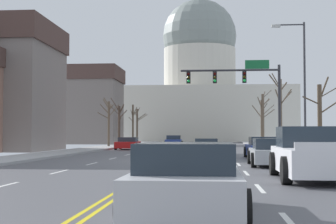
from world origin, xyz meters
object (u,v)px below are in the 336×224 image
object	(u,v)px
pickup_truck_near_03	(310,156)
signal_gantry	(244,85)
sedan_near_01	(263,148)
sedan_near_02	(272,153)
pedestrian_01	(335,141)
sedan_near_00	(206,147)
pedestrian_00	(293,139)
street_lamp_right	(301,77)
sedan_near_04	(188,182)
sedan_oncoming_01	(174,141)
sedan_oncoming_00	(128,144)

from	to	relation	value
pickup_truck_near_03	signal_gantry	bearing A→B (deg)	91.27
sedan_near_01	sedan_near_02	world-z (taller)	sedan_near_01
pedestrian_01	pickup_truck_near_03	bearing A→B (deg)	-107.38
sedan_near_00	pickup_truck_near_03	xyz separation A→B (m)	(3.51, -19.65, 0.22)
sedan_near_02	pedestrian_00	world-z (taller)	pedestrian_00
street_lamp_right	pedestrian_01	xyz separation A→B (m)	(0.58, -6.29, -4.03)
pedestrian_01	sedan_near_01	bearing A→B (deg)	133.31
sedan_near_00	sedan_near_04	bearing A→B (deg)	-90.06
sedan_near_01	pedestrian_00	distance (m)	5.15
street_lamp_right	sedan_near_01	bearing A→B (deg)	-133.40
sedan_oncoming_01	signal_gantry	bearing A→B (deg)	-67.84
signal_gantry	sedan_near_02	world-z (taller)	signal_gantry
sedan_near_00	sedan_oncoming_01	size ratio (longest dim) A/B	0.98
sedan_near_00	pickup_truck_near_03	bearing A→B (deg)	-79.87
sedan_near_01	pickup_truck_near_03	xyz separation A→B (m)	(0.10, -13.54, 0.15)
street_lamp_right	sedan_oncoming_01	xyz separation A→B (m)	(-9.98, 24.39, -4.51)
sedan_near_01	sedan_near_04	bearing A→B (deg)	-99.25
street_lamp_right	sedan_oncoming_01	distance (m)	26.73
pedestrian_01	sedan_near_02	bearing A→B (deg)	-136.30
sedan_oncoming_00	sedan_near_04	bearing A→B (deg)	-78.97
sedan_near_00	pedestrian_01	xyz separation A→B (m)	(6.67, -9.57, 0.54)
street_lamp_right	sedan_near_02	world-z (taller)	street_lamp_right
street_lamp_right	pickup_truck_near_03	distance (m)	17.14
pickup_truck_near_03	pedestrian_00	world-z (taller)	pedestrian_00
sedan_near_04	signal_gantry	bearing A→B (deg)	84.55
pedestrian_01	sedan_oncoming_00	bearing A→B (deg)	125.67
sedan_near_00	sedan_oncoming_00	xyz separation A→B (m)	(-7.25, 9.82, 0.02)
sedan_near_02	street_lamp_right	bearing A→B (deg)	72.93
sedan_near_00	pedestrian_00	distance (m)	6.08
sedan_near_04	sedan_oncoming_01	distance (m)	48.49
sedan_near_02	pedestrian_01	world-z (taller)	pedestrian_01
sedan_near_02	pickup_truck_near_03	xyz separation A→B (m)	(0.39, -6.70, 0.17)
pedestrian_00	sedan_near_00	bearing A→B (deg)	164.71
pedestrian_01	signal_gantry	bearing A→B (deg)	104.96
sedan_near_01	pedestrian_01	xyz separation A→B (m)	(3.25, -3.45, 0.48)
sedan_near_02	sedan_oncoming_00	bearing A→B (deg)	114.48
sedan_near_04	pedestrian_01	bearing A→B (deg)	69.25
signal_gantry	sedan_near_00	size ratio (longest dim) A/B	1.73
sedan_near_01	pickup_truck_near_03	bearing A→B (deg)	-89.59
sedan_near_00	sedan_near_02	xyz separation A→B (m)	(3.12, -12.96, 0.05)
street_lamp_right	pedestrian_00	bearing A→B (deg)	98.73
sedan_near_00	sedan_oncoming_01	world-z (taller)	sedan_oncoming_01
sedan_oncoming_01	pedestrian_00	distance (m)	24.70
sedan_near_02	sedan_oncoming_00	xyz separation A→B (m)	(-10.37, 22.78, -0.03)
sedan_oncoming_01	sedan_near_00	bearing A→B (deg)	-79.56
sedan_near_04	pedestrian_00	world-z (taller)	pedestrian_00
signal_gantry	sedan_near_02	size ratio (longest dim) A/B	1.80
pickup_truck_near_03	pedestrian_00	bearing A→B (deg)	82.67
sedan_near_04	pedestrian_01	distance (m)	18.90
signal_gantry	pickup_truck_near_03	world-z (taller)	signal_gantry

